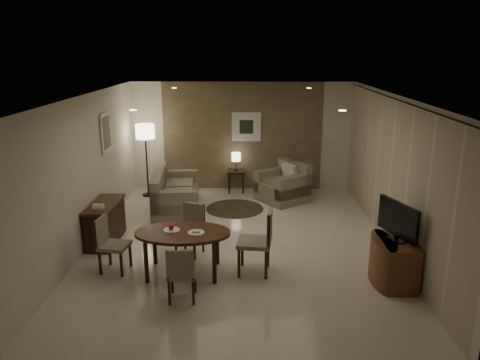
{
  "coord_description": "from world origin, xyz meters",
  "views": [
    {
      "loc": [
        0.14,
        -8.06,
        3.49
      ],
      "look_at": [
        0.0,
        0.2,
        1.15
      ],
      "focal_mm": 35.0,
      "sensor_mm": 36.0,
      "label": 1
    }
  ],
  "objects_px": {
    "chair_near": "(182,272)",
    "dining_table": "(183,253)",
    "side_table": "(236,181)",
    "chair_far": "(189,231)",
    "floor_lamp": "(147,161)",
    "chair_left": "(114,245)",
    "chair_right": "(254,241)",
    "armchair": "(282,183)",
    "sofa": "(176,191)",
    "tv_cabinet": "(395,262)",
    "console_desk": "(105,223)"
  },
  "relations": [
    {
      "from": "chair_near",
      "to": "dining_table",
      "type": "bearing_deg",
      "value": -85.75
    },
    {
      "from": "side_table",
      "to": "chair_near",
      "type": "bearing_deg",
      "value": -96.96
    },
    {
      "from": "chair_far",
      "to": "side_table",
      "type": "height_order",
      "value": "chair_far"
    },
    {
      "from": "chair_far",
      "to": "floor_lamp",
      "type": "height_order",
      "value": "floor_lamp"
    },
    {
      "from": "chair_near",
      "to": "chair_left",
      "type": "relative_size",
      "value": 0.93
    },
    {
      "from": "chair_right",
      "to": "armchair",
      "type": "distance_m",
      "value": 3.72
    },
    {
      "from": "chair_far",
      "to": "armchair",
      "type": "height_order",
      "value": "armchair"
    },
    {
      "from": "chair_near",
      "to": "sofa",
      "type": "bearing_deg",
      "value": -82.64
    },
    {
      "from": "tv_cabinet",
      "to": "chair_far",
      "type": "xyz_separation_m",
      "value": [
        -3.26,
        0.96,
        0.09
      ]
    },
    {
      "from": "chair_near",
      "to": "chair_left",
      "type": "bearing_deg",
      "value": -38.01
    },
    {
      "from": "console_desk",
      "to": "chair_near",
      "type": "height_order",
      "value": "chair_near"
    },
    {
      "from": "console_desk",
      "to": "chair_left",
      "type": "height_order",
      "value": "chair_left"
    },
    {
      "from": "tv_cabinet",
      "to": "floor_lamp",
      "type": "bearing_deg",
      "value": 137.25
    },
    {
      "from": "chair_near",
      "to": "chair_far",
      "type": "height_order",
      "value": "chair_far"
    },
    {
      "from": "tv_cabinet",
      "to": "chair_near",
      "type": "height_order",
      "value": "chair_near"
    },
    {
      "from": "console_desk",
      "to": "dining_table",
      "type": "xyz_separation_m",
      "value": [
        1.61,
        -1.24,
        -0.02
      ]
    },
    {
      "from": "console_desk",
      "to": "side_table",
      "type": "relative_size",
      "value": 2.19
    },
    {
      "from": "chair_left",
      "to": "chair_right",
      "type": "height_order",
      "value": "chair_right"
    },
    {
      "from": "tv_cabinet",
      "to": "chair_right",
      "type": "relative_size",
      "value": 0.85
    },
    {
      "from": "sofa",
      "to": "floor_lamp",
      "type": "relative_size",
      "value": 1.07
    },
    {
      "from": "sofa",
      "to": "side_table",
      "type": "bearing_deg",
      "value": -48.0
    },
    {
      "from": "console_desk",
      "to": "tv_cabinet",
      "type": "height_order",
      "value": "console_desk"
    },
    {
      "from": "chair_near",
      "to": "floor_lamp",
      "type": "bearing_deg",
      "value": -75.22
    },
    {
      "from": "dining_table",
      "to": "chair_far",
      "type": "height_order",
      "value": "chair_far"
    },
    {
      "from": "tv_cabinet",
      "to": "armchair",
      "type": "height_order",
      "value": "armchair"
    },
    {
      "from": "tv_cabinet",
      "to": "chair_near",
      "type": "relative_size",
      "value": 1.08
    },
    {
      "from": "tv_cabinet",
      "to": "chair_far",
      "type": "relative_size",
      "value": 1.02
    },
    {
      "from": "dining_table",
      "to": "floor_lamp",
      "type": "bearing_deg",
      "value": 109.11
    },
    {
      "from": "floor_lamp",
      "to": "dining_table",
      "type": "bearing_deg",
      "value": -70.89
    },
    {
      "from": "chair_right",
      "to": "side_table",
      "type": "relative_size",
      "value": 1.94
    },
    {
      "from": "chair_right",
      "to": "sofa",
      "type": "distance_m",
      "value": 3.42
    },
    {
      "from": "tv_cabinet",
      "to": "armchair",
      "type": "distance_m",
      "value": 4.23
    },
    {
      "from": "armchair",
      "to": "side_table",
      "type": "height_order",
      "value": "armchair"
    },
    {
      "from": "sofa",
      "to": "chair_left",
      "type": "bearing_deg",
      "value": 164.24
    },
    {
      "from": "console_desk",
      "to": "sofa",
      "type": "relative_size",
      "value": 0.64
    },
    {
      "from": "tv_cabinet",
      "to": "chair_far",
      "type": "distance_m",
      "value": 3.4
    },
    {
      "from": "chair_near",
      "to": "armchair",
      "type": "distance_m",
      "value": 4.83
    },
    {
      "from": "tv_cabinet",
      "to": "chair_left",
      "type": "height_order",
      "value": "chair_left"
    },
    {
      "from": "dining_table",
      "to": "armchair",
      "type": "distance_m",
      "value": 4.14
    },
    {
      "from": "chair_right",
      "to": "sofa",
      "type": "relative_size",
      "value": 0.56
    },
    {
      "from": "chair_far",
      "to": "floor_lamp",
      "type": "distance_m",
      "value": 3.69
    },
    {
      "from": "chair_left",
      "to": "sofa",
      "type": "relative_size",
      "value": 0.48
    },
    {
      "from": "chair_near",
      "to": "floor_lamp",
      "type": "relative_size",
      "value": 0.48
    },
    {
      "from": "chair_near",
      "to": "chair_left",
      "type": "xyz_separation_m",
      "value": [
        -1.2,
        0.86,
        0.03
      ]
    },
    {
      "from": "chair_near",
      "to": "sofa",
      "type": "xyz_separation_m",
      "value": [
        -0.66,
        3.82,
        0.02
      ]
    },
    {
      "from": "side_table",
      "to": "sofa",
      "type": "bearing_deg",
      "value": -132.71
    },
    {
      "from": "chair_far",
      "to": "chair_left",
      "type": "bearing_deg",
      "value": -131.52
    },
    {
      "from": "dining_table",
      "to": "chair_near",
      "type": "distance_m",
      "value": 0.81
    },
    {
      "from": "chair_far",
      "to": "chair_right",
      "type": "height_order",
      "value": "chair_right"
    },
    {
      "from": "chair_near",
      "to": "armchair",
      "type": "xyz_separation_m",
      "value": [
        1.74,
        4.51,
        0.03
      ]
    }
  ]
}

